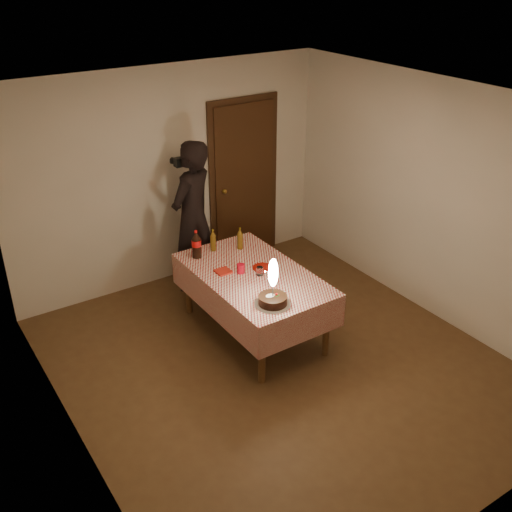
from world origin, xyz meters
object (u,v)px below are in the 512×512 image
cola_bottle (196,244)px  amber_bottle_left (213,241)px  amber_bottle_right (240,239)px  photographer (193,217)px  red_plate (263,268)px  clear_cup (260,271)px  dining_table (253,282)px  birthday_cake (273,293)px  red_cup (241,269)px

cola_bottle → amber_bottle_left: bearing=10.7°
amber_bottle_right → photographer: photographer is taller
amber_bottle_left → cola_bottle: bearing=-169.3°
red_plate → clear_cup: clear_cup is taller
dining_table → clear_cup: 0.16m
dining_table → red_plate: 0.18m
birthday_cake → amber_bottle_right: size_ratio=1.89×
clear_cup → cola_bottle: bearing=116.2°
clear_cup → amber_bottle_left: size_ratio=0.35×
photographer → cola_bottle: bearing=-114.7°
dining_table → red_cup: 0.20m
dining_table → red_plate: size_ratio=7.82×
red_plate → amber_bottle_left: (-0.23, 0.64, 0.11)m
red_plate → amber_bottle_right: (0.04, 0.52, 0.11)m
cola_bottle → amber_bottle_left: cola_bottle is taller
red_plate → amber_bottle_left: bearing=109.6°
dining_table → red_plate: (0.15, 0.04, 0.10)m
clear_cup → cola_bottle: cola_bottle is taller
dining_table → amber_bottle_left: bearing=96.8°
birthday_cake → photographer: bearing=85.8°
red_plate → red_cup: 0.26m
birthday_cake → red_plate: birthday_cake is taller
birthday_cake → clear_cup: (0.21, 0.53, -0.07)m
red_plate → cola_bottle: size_ratio=0.69×
clear_cup → amber_bottle_right: amber_bottle_right is taller
clear_cup → amber_bottle_left: 0.76m
cola_bottle → amber_bottle_right: 0.51m
cola_bottle → clear_cup: bearing=-63.8°
dining_table → red_cup: bearing=142.1°
dining_table → birthday_cake: birthday_cake is taller
birthday_cake → amber_bottle_left: birthday_cake is taller
red_cup → dining_table: bearing=-37.9°
clear_cup → photographer: (-0.08, 1.29, 0.15)m
birthday_cake → amber_bottle_left: 1.29m
red_plate → photographer: (-0.19, 1.19, 0.19)m
dining_table → photographer: (-0.04, 1.23, 0.29)m
photographer → dining_table: bearing=-88.2°
amber_bottle_right → photographer: (-0.23, 0.67, 0.07)m
red_cup → clear_cup: (0.14, -0.15, -0.01)m
birthday_cake → red_cup: 0.69m
birthday_cake → dining_table: bearing=73.7°
clear_cup → cola_bottle: (-0.35, 0.71, 0.11)m
birthday_cake → cola_bottle: 1.25m
birthday_cake → amber_bottle_left: bearing=85.8°
red_plate → dining_table: bearing=-164.1°
red_plate → photographer: photographer is taller
cola_bottle → photographer: size_ratio=0.17×
dining_table → cola_bottle: size_ratio=5.42×
birthday_cake → amber_bottle_right: bearing=72.5°
birthday_cake → clear_cup: bearing=68.3°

